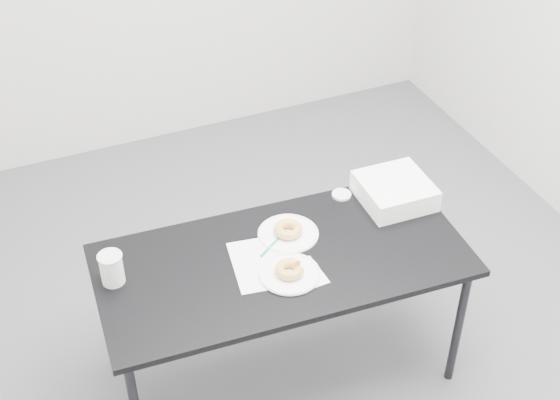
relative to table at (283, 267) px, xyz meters
name	(u,v)px	position (x,y,z in m)	size (l,w,h in m)	color
floor	(256,358)	(-0.09, 0.11, -0.63)	(4.00, 4.00, 0.00)	#505055
table	(283,267)	(0.00, 0.00, 0.00)	(1.54, 0.79, 0.69)	black
scorecard	(263,263)	(-0.08, 0.00, 0.05)	(0.24, 0.31, 0.00)	white
logo_patch	(275,244)	(0.00, 0.08, 0.06)	(0.05, 0.05, 0.00)	green
pen	(271,246)	(-0.02, 0.08, 0.06)	(0.01, 0.01, 0.14)	#0B7B65
napkin	(301,275)	(0.02, -0.13, 0.05)	(0.17, 0.17, 0.00)	white
plate_near	(289,274)	(-0.01, -0.10, 0.06)	(0.25, 0.25, 0.01)	white
donut_near	(290,269)	(-0.01, -0.10, 0.08)	(0.12, 0.12, 0.04)	gold
plate_far	(288,234)	(0.08, 0.12, 0.06)	(0.26, 0.26, 0.01)	white
donut_far	(288,229)	(0.08, 0.12, 0.08)	(0.12, 0.12, 0.04)	gold
coffee_cup	(112,268)	(-0.66, 0.13, 0.12)	(0.09, 0.09, 0.14)	white
cup_lid	(342,195)	(0.40, 0.27, 0.06)	(0.09, 0.09, 0.01)	white
bakery_box	(395,191)	(0.60, 0.16, 0.10)	(0.30, 0.30, 0.10)	white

